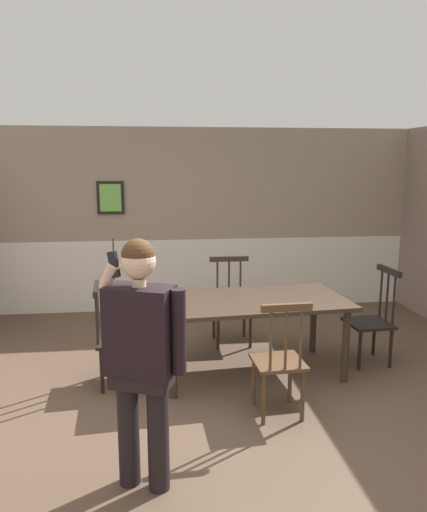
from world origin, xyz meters
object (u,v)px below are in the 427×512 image
chair_opposite_corner (372,319)px  chair_by_doorway (231,302)px  chair_at_table_head (117,337)px  chair_near_window (280,361)px  person_figure (142,349)px  dining_table (251,307)px

chair_opposite_corner → chair_by_doorway: bearing=56.9°
chair_by_doorway → chair_at_table_head: 1.60m
chair_near_window → chair_opposite_corner: chair_opposite_corner is taller
chair_near_window → person_figure: (-1.10, -0.79, 0.46)m
chair_opposite_corner → person_figure: 2.99m
dining_table → chair_at_table_head: 1.34m
chair_near_window → chair_by_doorway: size_ratio=1.01×
dining_table → person_figure: 1.98m
chair_near_window → chair_opposite_corner: (1.26, 0.98, -0.01)m
dining_table → chair_opposite_corner: 1.34m
dining_table → chair_by_doorway: chair_by_doorway is taller
chair_by_doorway → person_figure: bearing=68.7°
chair_by_doorway → chair_opposite_corner: chair_opposite_corner is taller
chair_at_table_head → chair_opposite_corner: (2.65, 0.21, 0.00)m
chair_near_window → chair_at_table_head: 1.59m
person_figure → dining_table: bearing=-99.5°
chair_opposite_corner → dining_table: bearing=90.6°
chair_near_window → chair_by_doorway: chair_near_window is taller
dining_table → chair_opposite_corner: chair_opposite_corner is taller
chair_at_table_head → person_figure: bearing=6.3°
dining_table → chair_at_table_head: bearing=-175.5°
chair_opposite_corner → chair_at_table_head: bearing=90.7°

